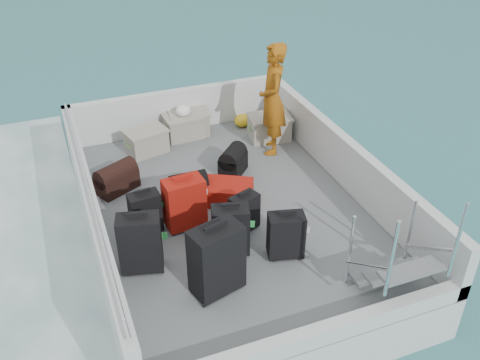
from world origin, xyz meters
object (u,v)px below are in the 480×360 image
object	(u,v)px
suitcase_5	(185,204)
crate_3	(269,128)
suitcase_1	(145,214)
suitcase_3	(217,261)
suitcase_0	(140,244)
crate_2	(184,127)
suitcase_7	(244,213)
crate_0	(147,142)
crate_1	(189,123)
suitcase_6	(286,236)
suitcase_8	(227,192)
passenger	(272,100)
suitcase_4	(231,231)

from	to	relation	value
suitcase_5	crate_3	bearing A→B (deg)	36.87
suitcase_1	suitcase_3	distance (m)	1.36
suitcase_0	crate_3	distance (m)	3.50
suitcase_3	crate_2	xyz separation A→B (m)	(0.66, 3.51, -0.24)
suitcase_7	crate_0	bearing A→B (deg)	85.57
crate_1	suitcase_7	bearing A→B (deg)	-92.30
suitcase_3	crate_2	bearing A→B (deg)	63.85
crate_0	crate_3	world-z (taller)	crate_3
suitcase_6	suitcase_8	size ratio (longest dim) A/B	0.85
suitcase_5	suitcase_7	bearing A→B (deg)	-33.06
crate_0	crate_2	distance (m)	0.73
suitcase_3	crate_0	world-z (taller)	suitcase_3
suitcase_1	crate_1	world-z (taller)	suitcase_1
suitcase_8	crate_1	distance (m)	2.05
suitcase_7	passenger	bearing A→B (deg)	36.14
crate_3	suitcase_8	bearing A→B (deg)	-131.65
suitcase_1	crate_2	size ratio (longest dim) A/B	0.97
suitcase_3	suitcase_4	size ratio (longest dim) A/B	1.31
suitcase_4	suitcase_5	world-z (taller)	suitcase_5
suitcase_3	crate_0	xyz separation A→B (m)	(-0.03, 3.25, -0.24)
suitcase_5	crate_2	xyz separation A→B (m)	(0.65, 2.29, -0.16)
suitcase_3	crate_3	world-z (taller)	suitcase_3
crate_3	suitcase_1	bearing A→B (deg)	-145.03
suitcase_6	crate_2	distance (m)	3.28
crate_0	crate_1	xyz separation A→B (m)	(0.79, 0.35, 0.01)
suitcase_0	suitcase_1	world-z (taller)	suitcase_0
suitcase_1	suitcase_6	bearing A→B (deg)	-40.90
suitcase_6	crate_0	world-z (taller)	suitcase_6
suitcase_3	suitcase_5	size ratio (longest dim) A/B	1.22
suitcase_3	passenger	world-z (taller)	passenger
suitcase_0	crate_0	xyz separation A→B (m)	(0.65, 2.63, -0.19)
suitcase_4	suitcase_6	distance (m)	0.64
crate_3	suitcase_7	bearing A→B (deg)	-121.30
crate_1	crate_3	size ratio (longest dim) A/B	0.98
suitcase_1	suitcase_7	xyz separation A→B (m)	(1.14, -0.40, -0.03)
suitcase_3	suitcase_5	world-z (taller)	suitcase_3
suitcase_1	crate_3	distance (m)	2.94
suitcase_1	crate_2	bearing A→B (deg)	58.29
suitcase_5	crate_0	bearing A→B (deg)	85.65
crate_0	suitcase_6	bearing A→B (deg)	-72.42
suitcase_8	suitcase_0	bearing A→B (deg)	153.20
suitcase_0	crate_2	xyz separation A→B (m)	(1.34, 2.89, -0.19)
crate_2	crate_1	bearing A→B (deg)	36.46
crate_1	crate_2	bearing A→B (deg)	-143.54
suitcase_0	suitcase_6	bearing A→B (deg)	0.86
crate_2	suitcase_0	bearing A→B (deg)	-114.78
suitcase_7	suitcase_8	size ratio (longest dim) A/B	0.75
suitcase_5	crate_1	size ratio (longest dim) A/B	1.11
suitcase_0	crate_3	world-z (taller)	suitcase_0
suitcase_3	crate_1	bearing A→B (deg)	62.35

